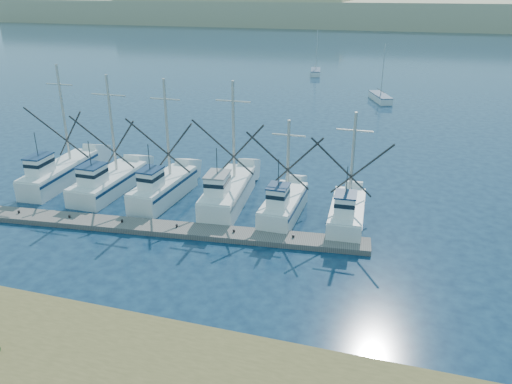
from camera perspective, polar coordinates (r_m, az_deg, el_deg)
ground at (r=27.61m, az=-0.87°, el=-11.93°), size 500.00×500.00×0.00m
floating_dock at (r=34.96m, az=-10.57°, el=-4.10°), size 28.04×4.72×0.37m
dune_ridge at (r=232.05m, az=15.90°, el=19.03°), size 360.00×60.00×10.00m
trawler_fleet at (r=39.00m, az=-8.63°, el=0.23°), size 27.06×9.01×9.78m
sailboat_near at (r=76.55m, az=14.01°, el=10.41°), size 3.88×6.53×8.10m
sailboat_far at (r=98.31m, az=6.82°, el=13.46°), size 2.71×6.22×8.10m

